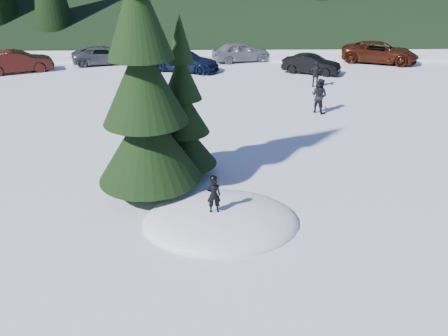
{
  "coord_description": "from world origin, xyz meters",
  "views": [
    {
      "loc": [
        -0.15,
        -10.64,
        6.76
      ],
      "look_at": [
        0.11,
        1.28,
        1.1
      ],
      "focal_mm": 35.0,
      "sensor_mm": 36.0,
      "label": 1
    }
  ],
  "objects_px": {
    "car_4": "(241,52)",
    "child_skier": "(214,195)",
    "spruce_tall": "(144,92)",
    "spruce_short": "(183,116)",
    "car_6": "(380,52)",
    "car_5": "(311,64)",
    "car_1": "(18,62)",
    "adult_0": "(319,96)",
    "car_2": "(104,55)",
    "adult_1": "(316,74)",
    "car_3": "(184,61)"
  },
  "relations": [
    {
      "from": "car_4",
      "to": "adult_0",
      "type": "bearing_deg",
      "value": 179.76
    },
    {
      "from": "spruce_tall",
      "to": "adult_0",
      "type": "height_order",
      "value": "spruce_tall"
    },
    {
      "from": "spruce_short",
      "to": "car_6",
      "type": "relative_size",
      "value": 1.0
    },
    {
      "from": "spruce_short",
      "to": "car_3",
      "type": "height_order",
      "value": "spruce_short"
    },
    {
      "from": "adult_0",
      "to": "car_4",
      "type": "xyz_separation_m",
      "value": [
        -3.13,
        12.16,
        -0.13
      ]
    },
    {
      "from": "child_skier",
      "to": "car_4",
      "type": "xyz_separation_m",
      "value": [
        2.0,
        22.28,
        -0.29
      ]
    },
    {
      "from": "adult_1",
      "to": "car_6",
      "type": "xyz_separation_m",
      "value": [
        6.1,
        6.74,
        -0.02
      ]
    },
    {
      "from": "child_skier",
      "to": "car_6",
      "type": "relative_size",
      "value": 0.2
    },
    {
      "from": "child_skier",
      "to": "adult_0",
      "type": "bearing_deg",
      "value": -119.54
    },
    {
      "from": "child_skier",
      "to": "car_1",
      "type": "xyz_separation_m",
      "value": [
        -13.01,
        19.11,
        -0.29
      ]
    },
    {
      "from": "car_2",
      "to": "car_3",
      "type": "xyz_separation_m",
      "value": [
        5.9,
        -2.38,
        0.07
      ]
    },
    {
      "from": "child_skier",
      "to": "car_5",
      "type": "distance_m",
      "value": 19.47
    },
    {
      "from": "spruce_short",
      "to": "car_5",
      "type": "xyz_separation_m",
      "value": [
        7.45,
        14.94,
        -1.49
      ]
    },
    {
      "from": "car_2",
      "to": "car_6",
      "type": "distance_m",
      "value": 20.02
    },
    {
      "from": "car_3",
      "to": "car_5",
      "type": "height_order",
      "value": "car_3"
    },
    {
      "from": "car_4",
      "to": "child_skier",
      "type": "bearing_deg",
      "value": 160.18
    },
    {
      "from": "adult_0",
      "to": "car_2",
      "type": "xyz_separation_m",
      "value": [
        -13.03,
        11.55,
        -0.22
      ]
    },
    {
      "from": "adult_0",
      "to": "car_6",
      "type": "xyz_separation_m",
      "value": [
        6.99,
        11.53,
        -0.1
      ]
    },
    {
      "from": "adult_1",
      "to": "car_1",
      "type": "relative_size",
      "value": 0.35
    },
    {
      "from": "adult_1",
      "to": "car_4",
      "type": "bearing_deg",
      "value": -45.18
    },
    {
      "from": "spruce_short",
      "to": "car_5",
      "type": "bearing_deg",
      "value": 63.49
    },
    {
      "from": "spruce_tall",
      "to": "car_4",
      "type": "xyz_separation_m",
      "value": [
        4.0,
        20.26,
        -2.6
      ]
    },
    {
      "from": "spruce_tall",
      "to": "car_4",
      "type": "bearing_deg",
      "value": 78.82
    },
    {
      "from": "car_1",
      "to": "car_5",
      "type": "xyz_separation_m",
      "value": [
        19.46,
        -0.75,
        -0.1
      ]
    },
    {
      "from": "spruce_tall",
      "to": "adult_1",
      "type": "relative_size",
      "value": 5.61
    },
    {
      "from": "car_5",
      "to": "car_6",
      "type": "height_order",
      "value": "car_6"
    },
    {
      "from": "spruce_short",
      "to": "car_3",
      "type": "distance_m",
      "value": 15.97
    },
    {
      "from": "spruce_tall",
      "to": "car_2",
      "type": "xyz_separation_m",
      "value": [
        -5.89,
        19.65,
        -2.7
      ]
    },
    {
      "from": "adult_0",
      "to": "car_5",
      "type": "distance_m",
      "value": 8.35
    },
    {
      "from": "adult_0",
      "to": "child_skier",
      "type": "bearing_deg",
      "value": 105.04
    },
    {
      "from": "child_skier",
      "to": "car_4",
      "type": "height_order",
      "value": "child_skier"
    },
    {
      "from": "car_3",
      "to": "spruce_short",
      "type": "bearing_deg",
      "value": -156.76
    },
    {
      "from": "car_6",
      "to": "adult_0",
      "type": "bearing_deg",
      "value": 170.26
    },
    {
      "from": "car_5",
      "to": "car_1",
      "type": "bearing_deg",
      "value": 112.37
    },
    {
      "from": "car_1",
      "to": "car_2",
      "type": "height_order",
      "value": "car_1"
    },
    {
      "from": "car_1",
      "to": "car_2",
      "type": "distance_m",
      "value": 5.72
    },
    {
      "from": "car_4",
      "to": "car_6",
      "type": "height_order",
      "value": "car_6"
    },
    {
      "from": "spruce_tall",
      "to": "spruce_short",
      "type": "bearing_deg",
      "value": 54.46
    },
    {
      "from": "car_2",
      "to": "car_4",
      "type": "distance_m",
      "value": 9.92
    },
    {
      "from": "spruce_short",
      "to": "car_4",
      "type": "relative_size",
      "value": 1.28
    },
    {
      "from": "adult_0",
      "to": "car_4",
      "type": "distance_m",
      "value": 12.55
    },
    {
      "from": "spruce_short",
      "to": "car_5",
      "type": "relative_size",
      "value": 1.43
    },
    {
      "from": "spruce_short",
      "to": "car_1",
      "type": "relative_size",
      "value": 1.23
    },
    {
      "from": "car_4",
      "to": "car_6",
      "type": "relative_size",
      "value": 0.79
    },
    {
      "from": "car_5",
      "to": "car_6",
      "type": "xyz_separation_m",
      "value": [
        5.67,
        3.3,
        0.13
      ]
    },
    {
      "from": "adult_1",
      "to": "car_2",
      "type": "height_order",
      "value": "adult_1"
    },
    {
      "from": "car_6",
      "to": "child_skier",
      "type": "bearing_deg",
      "value": 172.24
    },
    {
      "from": "car_1",
      "to": "car_4",
      "type": "height_order",
      "value": "car_1"
    },
    {
      "from": "car_3",
      "to": "car_4",
      "type": "bearing_deg",
      "value": -33.6
    },
    {
      "from": "spruce_short",
      "to": "child_skier",
      "type": "distance_m",
      "value": 3.73
    }
  ]
}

